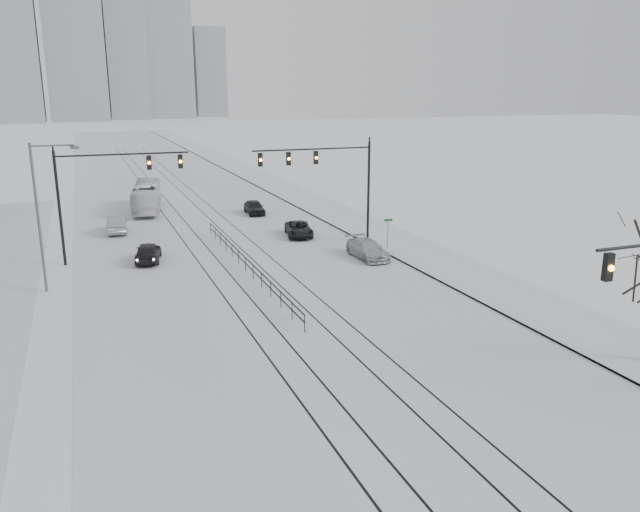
{
  "coord_description": "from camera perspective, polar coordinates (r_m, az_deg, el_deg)",
  "views": [
    {
      "loc": [
        -9.83,
        -9.9,
        11.89
      ],
      "look_at": [
        1.86,
        20.67,
        3.2
      ],
      "focal_mm": 35.0,
      "sensor_mm": 36.0,
      "label": 1
    }
  ],
  "objects": [
    {
      "name": "road",
      "position": [
        71.58,
        -12.79,
        4.95
      ],
      "size": [
        22.0,
        260.0,
        0.02
      ],
      "primitive_type": "cube",
      "color": "silver",
      "rests_on": "ground"
    },
    {
      "name": "sidewalk_east",
      "position": [
        74.63,
        -2.45,
        5.75
      ],
      "size": [
        5.0,
        260.0,
        0.16
      ],
      "primitive_type": "cube",
      "color": "silver",
      "rests_on": "ground"
    },
    {
      "name": "curb",
      "position": [
        73.91,
        -4.26,
        5.62
      ],
      "size": [
        0.1,
        260.0,
        0.12
      ],
      "primitive_type": "cube",
      "color": "gray",
      "rests_on": "ground"
    },
    {
      "name": "tram_rails",
      "position": [
        52.23,
        -9.53,
        1.53
      ],
      "size": [
        5.3,
        180.0,
        0.01
      ],
      "color": "black",
      "rests_on": "ground"
    },
    {
      "name": "skyline",
      "position": [
        284.53,
        -18.84,
        17.9
      ],
      "size": [
        96.0,
        48.0,
        72.0
      ],
      "color": "#8E939C",
      "rests_on": "ground"
    },
    {
      "name": "traffic_mast_ne",
      "position": [
        48.75,
        0.9,
        7.65
      ],
      "size": [
        9.6,
        0.37,
        8.0
      ],
      "color": "black",
      "rests_on": "ground"
    },
    {
      "name": "traffic_mast_nw",
      "position": [
        46.35,
        -19.22,
        6.21
      ],
      "size": [
        9.1,
        0.37,
        8.0
      ],
      "color": "black",
      "rests_on": "ground"
    },
    {
      "name": "street_light_west",
      "position": [
        40.53,
        -24.04,
        4.09
      ],
      "size": [
        2.73,
        0.25,
        9.0
      ],
      "color": "#595B60",
      "rests_on": "ground"
    },
    {
      "name": "median_fence",
      "position": [
        42.64,
        -6.83,
        -0.69
      ],
      "size": [
        0.06,
        24.0,
        1.0
      ],
      "color": "black",
      "rests_on": "ground"
    },
    {
      "name": "street_sign",
      "position": [
        48.27,
        6.23,
        2.48
      ],
      "size": [
        0.7,
        0.06,
        2.4
      ],
      "color": "#595B60",
      "rests_on": "ground"
    },
    {
      "name": "sedan_sb_inner",
      "position": [
        46.29,
        -15.45,
        0.34
      ],
      "size": [
        2.42,
        4.38,
        1.41
      ],
      "primitive_type": "imported",
      "rotation": [
        0.0,
        0.0,
        2.95
      ],
      "color": "black",
      "rests_on": "ground"
    },
    {
      "name": "sedan_sb_outer",
      "position": [
        56.58,
        -18.04,
        2.77
      ],
      "size": [
        1.95,
        4.63,
        1.49
      ],
      "primitive_type": "imported",
      "rotation": [
        0.0,
        0.0,
        3.06
      ],
      "color": "#94959B",
      "rests_on": "ground"
    },
    {
      "name": "sedan_nb_front",
      "position": [
        52.5,
        -1.95,
        2.46
      ],
      "size": [
        2.88,
        4.74,
        1.23
      ],
      "primitive_type": "imported",
      "rotation": [
        0.0,
        0.0,
        -0.2
      ],
      "color": "black",
      "rests_on": "ground"
    },
    {
      "name": "sedan_nb_right",
      "position": [
        45.68,
        4.37,
        0.61
      ],
      "size": [
        1.97,
        4.68,
        1.35
      ],
      "primitive_type": "imported",
      "rotation": [
        0.0,
        0.0,
        0.02
      ],
      "color": "#B7B8BF",
      "rests_on": "ground"
    },
    {
      "name": "sedan_nb_far",
      "position": [
        62.42,
        -6.03,
        4.45
      ],
      "size": [
        1.81,
        4.09,
        1.37
      ],
      "primitive_type": "imported",
      "rotation": [
        0.0,
        0.0,
        -0.05
      ],
      "color": "black",
      "rests_on": "ground"
    },
    {
      "name": "box_truck",
      "position": [
        66.01,
        -15.54,
        5.22
      ],
      "size": [
        3.98,
        10.62,
        2.89
      ],
      "primitive_type": "imported",
      "rotation": [
        0.0,
        0.0,
        2.99
      ],
      "color": "silver",
      "rests_on": "ground"
    }
  ]
}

